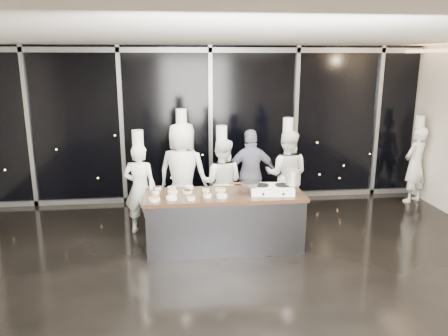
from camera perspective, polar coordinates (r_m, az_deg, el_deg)
The scene contains 15 objects.
ground at distance 6.29m, azimuth 1.04°, elevation -13.64°, with size 9.00×9.00×0.00m, color black.
room_shell at distance 5.64m, azimuth 2.92°, elevation 7.12°, with size 9.02×7.02×3.21m.
window_wall at distance 9.08m, azimuth -1.78°, elevation 5.63°, with size 8.90×0.11×3.20m.
demo_counter at distance 6.92m, azimuth 0.07°, elevation -6.87°, with size 2.46×0.86×0.90m.
stove at distance 6.81m, azimuth 6.26°, elevation -2.76°, with size 0.70×0.47×0.14m.
frying_pan at distance 6.74m, azimuth 3.35°, elevation -2.02°, with size 0.48×0.29×0.04m.
stock_pot at distance 6.81m, azimuth 8.99°, elevation -1.18°, with size 0.23×0.23×0.23m, color #B7B7B9.
prep_bowls at distance 6.73m, azimuth -4.92°, elevation -3.28°, with size 1.18×0.72×0.05m.
squeeze_bottle at distance 7.04m, azimuth -9.52°, elevation -2.00°, with size 0.06×0.06×0.22m.
chef_far_left at distance 7.55m, azimuth -10.91°, elevation -2.52°, with size 0.64×0.49×1.79m.
chef_left at distance 7.84m, azimuth -5.42°, elevation -0.68°, with size 1.06×0.88×2.09m.
chef_center at distance 7.75m, azimuth -0.31°, elevation -1.84°, with size 0.90×0.78×1.81m.
guest at distance 8.09m, azimuth 3.56°, elevation -0.88°, with size 1.01×0.47×1.69m.
chef_right at distance 8.18m, azimuth 8.15°, elevation -0.81°, with size 0.98×0.87×1.90m.
chef_side at distance 9.88m, azimuth 23.69°, elevation 0.53°, with size 0.69×0.61×1.82m.
Camera 1 is at (-0.75, -5.52, 2.92)m, focal length 35.00 mm.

